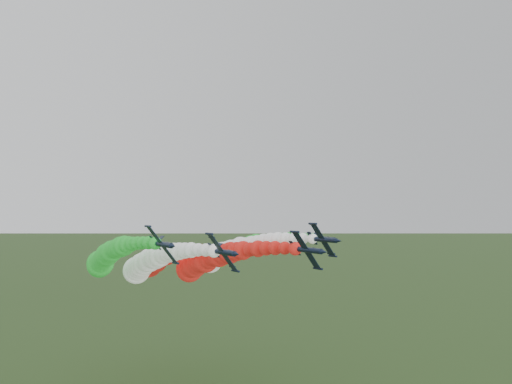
% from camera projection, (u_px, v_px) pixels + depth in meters
% --- Properties ---
extents(jet_lead, '(13.97, 70.94, 17.77)m').
position_uv_depth(jet_lead, '(207.00, 261.00, 130.48)').
color(jet_lead, black).
rests_on(jet_lead, ground).
extents(jet_inner_left, '(13.95, 70.93, 17.76)m').
position_uv_depth(jet_inner_left, '(148.00, 263.00, 129.90)').
color(jet_inner_left, black).
rests_on(jet_inner_left, ground).
extents(jet_inner_right, '(14.01, 70.99, 17.82)m').
position_uv_depth(jet_inner_right, '(226.00, 254.00, 145.01)').
color(jet_inner_right, black).
rests_on(jet_inner_right, ground).
extents(jet_outer_left, '(13.68, 70.65, 17.48)m').
position_uv_depth(jet_outer_left, '(107.00, 258.00, 131.28)').
color(jet_outer_left, black).
rests_on(jet_outer_left, ground).
extents(jet_outer_right, '(13.40, 70.37, 17.20)m').
position_uv_depth(jet_outer_right, '(233.00, 252.00, 154.26)').
color(jet_outer_right, black).
rests_on(jet_outer_right, ground).
extents(jet_trail, '(13.42, 70.39, 17.22)m').
position_uv_depth(jet_trail, '(159.00, 261.00, 154.52)').
color(jet_trail, black).
rests_on(jet_trail, ground).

